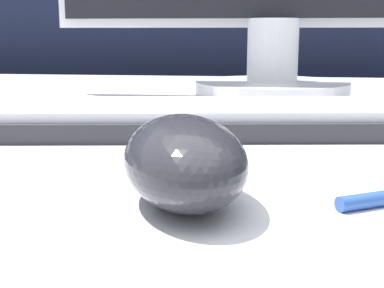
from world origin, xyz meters
The scene contains 3 objects.
partition_panel centered at (0.00, 0.67, 0.64)m, with size 5.00×0.03×1.28m.
computer_mouse_near centered at (-0.04, -0.26, 0.75)m, with size 0.09×0.12×0.05m.
keyboard centered at (-0.05, -0.06, 0.74)m, with size 0.47×0.19×0.02m.
Camera 1 is at (-0.00, -0.52, 0.81)m, focal length 50.00 mm.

